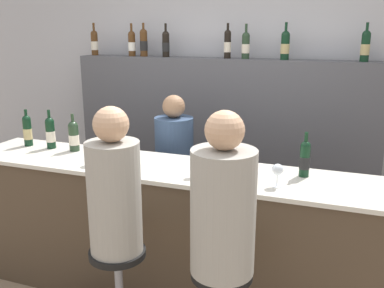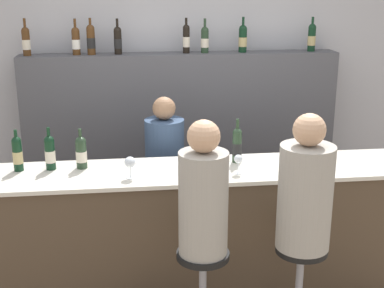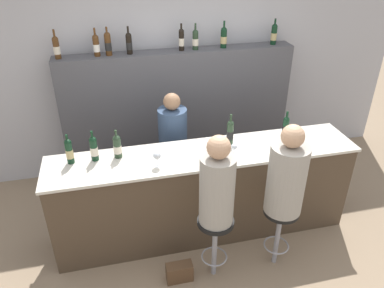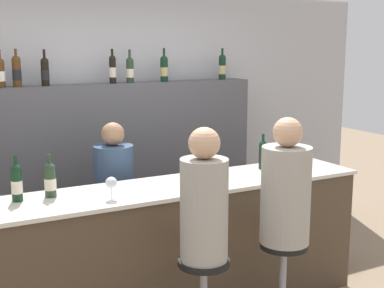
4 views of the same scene
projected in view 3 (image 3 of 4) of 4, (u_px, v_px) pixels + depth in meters
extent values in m
plane|color=#8C755B|center=(210.00, 247.00, 4.11)|extent=(16.00, 16.00, 0.00)
cube|color=#B2B2B7|center=(175.00, 77.00, 5.03)|extent=(6.40, 0.05, 2.60)
cube|color=#473828|center=(204.00, 195.00, 4.10)|extent=(3.18, 0.58, 1.01)
cube|color=beige|center=(205.00, 154.00, 3.84)|extent=(3.22, 0.62, 0.03)
cube|color=#4C4C51|center=(179.00, 114.00, 5.06)|extent=(3.02, 0.28, 1.72)
cylinder|color=black|center=(70.00, 153.00, 3.61)|extent=(0.07, 0.07, 0.23)
cylinder|color=tan|center=(70.00, 154.00, 3.62)|extent=(0.07, 0.07, 0.09)
sphere|color=black|center=(68.00, 143.00, 3.56)|extent=(0.07, 0.07, 0.07)
cylinder|color=black|center=(67.00, 138.00, 3.53)|extent=(0.02, 0.02, 0.07)
cylinder|color=black|center=(94.00, 150.00, 3.66)|extent=(0.07, 0.07, 0.22)
cylinder|color=beige|center=(94.00, 151.00, 3.66)|extent=(0.07, 0.07, 0.09)
sphere|color=black|center=(93.00, 140.00, 3.60)|extent=(0.07, 0.07, 0.07)
cylinder|color=black|center=(92.00, 135.00, 3.58)|extent=(0.02, 0.02, 0.08)
cylinder|color=#233823|center=(118.00, 148.00, 3.71)|extent=(0.08, 0.08, 0.20)
cylinder|color=beige|center=(118.00, 149.00, 3.71)|extent=(0.08, 0.08, 0.08)
sphere|color=#233823|center=(116.00, 139.00, 3.66)|extent=(0.08, 0.08, 0.08)
cylinder|color=#233823|center=(116.00, 134.00, 3.63)|extent=(0.02, 0.02, 0.08)
cylinder|color=#233823|center=(230.00, 134.00, 3.94)|extent=(0.07, 0.07, 0.23)
cylinder|color=black|center=(230.00, 135.00, 3.94)|extent=(0.07, 0.07, 0.09)
sphere|color=#233823|center=(231.00, 124.00, 3.88)|extent=(0.07, 0.07, 0.07)
cylinder|color=#233823|center=(231.00, 119.00, 3.85)|extent=(0.02, 0.02, 0.09)
cylinder|color=black|center=(285.00, 128.00, 4.07)|extent=(0.07, 0.07, 0.21)
cylinder|color=black|center=(285.00, 129.00, 4.07)|extent=(0.07, 0.07, 0.08)
sphere|color=black|center=(287.00, 120.00, 4.02)|extent=(0.07, 0.07, 0.07)
cylinder|color=black|center=(287.00, 115.00, 3.99)|extent=(0.02, 0.02, 0.08)
cylinder|color=#4C2D14|center=(57.00, 49.00, 4.29)|extent=(0.07, 0.07, 0.22)
cylinder|color=beige|center=(57.00, 50.00, 4.30)|extent=(0.07, 0.07, 0.09)
sphere|color=#4C2D14|center=(55.00, 39.00, 4.24)|extent=(0.07, 0.07, 0.07)
cylinder|color=#4C2D14|center=(54.00, 34.00, 4.21)|extent=(0.02, 0.02, 0.10)
cylinder|color=#4C2D14|center=(96.00, 47.00, 4.39)|extent=(0.07, 0.07, 0.22)
cylinder|color=white|center=(97.00, 48.00, 4.39)|extent=(0.08, 0.08, 0.09)
sphere|color=#4C2D14|center=(95.00, 38.00, 4.33)|extent=(0.07, 0.07, 0.07)
cylinder|color=#4C2D14|center=(95.00, 32.00, 4.30)|extent=(0.02, 0.02, 0.10)
cylinder|color=#4C2D14|center=(108.00, 45.00, 4.41)|extent=(0.08, 0.08, 0.24)
cylinder|color=black|center=(108.00, 46.00, 4.41)|extent=(0.08, 0.08, 0.09)
sphere|color=#4C2D14|center=(107.00, 35.00, 4.35)|extent=(0.08, 0.08, 0.08)
cylinder|color=#4C2D14|center=(106.00, 30.00, 4.32)|extent=(0.02, 0.02, 0.08)
cylinder|color=black|center=(129.00, 45.00, 4.46)|extent=(0.07, 0.07, 0.22)
cylinder|color=black|center=(129.00, 46.00, 4.47)|extent=(0.07, 0.07, 0.09)
sphere|color=black|center=(128.00, 36.00, 4.41)|extent=(0.07, 0.07, 0.07)
cylinder|color=black|center=(128.00, 30.00, 4.38)|extent=(0.02, 0.02, 0.09)
cylinder|color=black|center=(181.00, 41.00, 4.59)|extent=(0.06, 0.06, 0.23)
cylinder|color=beige|center=(181.00, 42.00, 4.59)|extent=(0.07, 0.07, 0.09)
sphere|color=black|center=(181.00, 31.00, 4.53)|extent=(0.06, 0.06, 0.06)
cylinder|color=black|center=(181.00, 27.00, 4.50)|extent=(0.02, 0.02, 0.08)
cylinder|color=#233823|center=(195.00, 41.00, 4.63)|extent=(0.07, 0.07, 0.21)
cylinder|color=beige|center=(195.00, 42.00, 4.63)|extent=(0.07, 0.07, 0.08)
sphere|color=#233823|center=(195.00, 33.00, 4.57)|extent=(0.07, 0.07, 0.07)
cylinder|color=#233823|center=(195.00, 27.00, 4.54)|extent=(0.02, 0.02, 0.10)
cylinder|color=black|center=(224.00, 39.00, 4.70)|extent=(0.08, 0.08, 0.22)
cylinder|color=tan|center=(224.00, 40.00, 4.70)|extent=(0.08, 0.08, 0.09)
sphere|color=black|center=(224.00, 30.00, 4.64)|extent=(0.08, 0.08, 0.08)
cylinder|color=black|center=(224.00, 25.00, 4.61)|extent=(0.02, 0.02, 0.10)
cylinder|color=black|center=(274.00, 36.00, 4.83)|extent=(0.07, 0.07, 0.23)
cylinder|color=tan|center=(274.00, 37.00, 4.84)|extent=(0.08, 0.08, 0.09)
sphere|color=black|center=(275.00, 27.00, 4.78)|extent=(0.07, 0.07, 0.07)
cylinder|color=black|center=(275.00, 22.00, 4.75)|extent=(0.02, 0.02, 0.09)
cylinder|color=silver|center=(157.00, 166.00, 3.62)|extent=(0.07, 0.07, 0.00)
cylinder|color=silver|center=(157.00, 162.00, 3.60)|extent=(0.01, 0.01, 0.08)
sphere|color=silver|center=(157.00, 156.00, 3.56)|extent=(0.08, 0.08, 0.08)
cylinder|color=silver|center=(234.00, 156.00, 3.77)|extent=(0.06, 0.06, 0.00)
cylinder|color=silver|center=(234.00, 152.00, 3.75)|extent=(0.01, 0.01, 0.08)
sphere|color=silver|center=(234.00, 147.00, 3.72)|extent=(0.06, 0.06, 0.06)
cylinder|color=silver|center=(283.00, 150.00, 3.88)|extent=(0.07, 0.07, 0.00)
cylinder|color=silver|center=(283.00, 146.00, 3.86)|extent=(0.01, 0.01, 0.08)
sphere|color=silver|center=(284.00, 140.00, 3.82)|extent=(0.07, 0.07, 0.07)
cylinder|color=gray|center=(214.00, 249.00, 3.64)|extent=(0.05, 0.05, 0.66)
torus|color=gray|center=(214.00, 256.00, 3.69)|extent=(0.26, 0.26, 0.02)
cylinder|color=black|center=(216.00, 222.00, 3.46)|extent=(0.35, 0.35, 0.04)
cylinder|color=gray|center=(217.00, 190.00, 3.28)|extent=(0.31, 0.31, 0.68)
sphere|color=tan|center=(219.00, 147.00, 3.06)|extent=(0.21, 0.21, 0.21)
cylinder|color=gray|center=(277.00, 238.00, 3.77)|extent=(0.05, 0.05, 0.66)
torus|color=gray|center=(276.00, 245.00, 3.82)|extent=(0.26, 0.26, 0.02)
cylinder|color=black|center=(281.00, 211.00, 3.59)|extent=(0.35, 0.35, 0.04)
cylinder|color=gray|center=(286.00, 180.00, 3.41)|extent=(0.35, 0.35, 0.70)
sphere|color=tan|center=(293.00, 136.00, 3.19)|extent=(0.21, 0.21, 0.21)
cylinder|color=#334766|center=(173.00, 157.00, 4.54)|extent=(0.34, 0.34, 1.26)
sphere|color=#936B4C|center=(172.00, 102.00, 4.18)|extent=(0.19, 0.19, 0.19)
cube|color=#513823|center=(179.00, 272.00, 3.68)|extent=(0.26, 0.12, 0.20)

